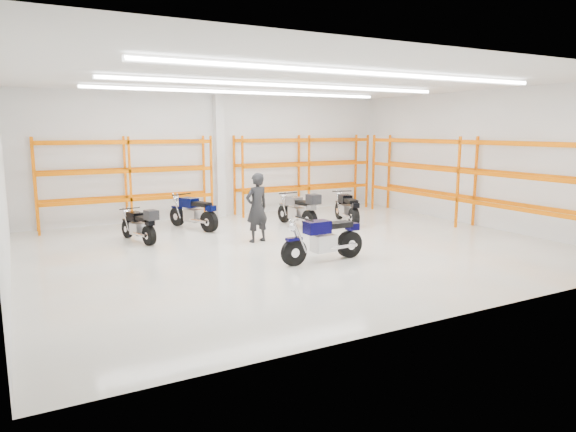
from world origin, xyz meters
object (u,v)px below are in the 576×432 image
motorcycle_back_c (300,210)px  structural_column (220,156)px  motorcycle_main (326,240)px  motorcycle_back_d (347,209)px  motorcycle_back_b (195,213)px  standing_man (257,208)px  motorcycle_back_a (140,226)px

motorcycle_back_c → structural_column: (-1.55, 3.27, 1.69)m
structural_column → motorcycle_main: bearing=-90.7°
motorcycle_back_d → motorcycle_main: bearing=-130.3°
motorcycle_back_b → standing_man: (1.00, -2.66, 0.48)m
motorcycle_back_b → motorcycle_back_d: bearing=-16.0°
motorcycle_back_b → structural_column: 3.14m
motorcycle_back_a → motorcycle_back_b: bearing=30.2°
motorcycle_back_b → motorcycle_back_d: (5.01, -1.44, -0.02)m
standing_man → structural_column: size_ratio=0.45×
motorcycle_back_b → standing_man: standing_man is taller
motorcycle_main → standing_man: standing_man is taller
motorcycle_back_b → structural_column: size_ratio=0.48×
motorcycle_main → motorcycle_back_d: bearing=49.7°
motorcycle_back_d → standing_man: standing_man is taller
motorcycle_main → standing_man: (-0.58, 2.82, 0.47)m
motorcycle_main → structural_column: size_ratio=0.52×
motorcycle_main → structural_column: 7.70m
motorcycle_back_a → standing_man: size_ratio=0.98×
standing_man → motorcycle_main: bearing=90.3°
motorcycle_main → motorcycle_back_c: 4.55m
motorcycle_back_a → motorcycle_back_d: 7.01m
motorcycle_main → motorcycle_back_b: 5.70m
motorcycle_back_b → motorcycle_back_c: bearing=-21.0°
motorcycle_back_a → motorcycle_back_c: size_ratio=0.86×
motorcycle_back_d → standing_man: 4.22m
motorcycle_back_b → structural_column: bearing=50.5°
standing_man → motorcycle_back_a: bearing=-37.9°
motorcycle_back_a → motorcycle_back_b: motorcycle_back_b is taller
motorcycle_back_c → standing_man: size_ratio=1.15×
motorcycle_back_a → standing_man: bearing=-26.6°
structural_column → standing_man: bearing=-98.1°
motorcycle_main → motorcycle_back_c: size_ratio=1.01×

